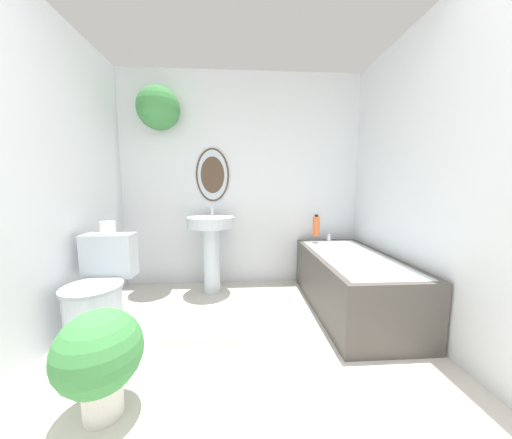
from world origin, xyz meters
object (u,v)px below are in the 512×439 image
object	(u,v)px
toilet	(99,296)
toilet_paper_roll	(108,228)
bathtub	(351,281)
pedestal_sink	(211,240)
potted_plant	(100,355)
shampoo_bottle	(316,226)

from	to	relation	value
toilet	toilet_paper_roll	bearing A→B (deg)	90.00
toilet	bathtub	world-z (taller)	toilet
pedestal_sink	toilet_paper_roll	bearing A→B (deg)	-141.85
toilet	potted_plant	distance (m)	0.80
pedestal_sink	potted_plant	size ratio (longest dim) A/B	1.70
toilet	toilet_paper_roll	world-z (taller)	toilet_paper_roll
shampoo_bottle	bathtub	bearing A→B (deg)	-72.75
toilet_paper_roll	pedestal_sink	bearing A→B (deg)	38.15
toilet	shampoo_bottle	bearing A→B (deg)	24.41
pedestal_sink	toilet_paper_roll	xyz separation A→B (m)	(-0.75, -0.59, 0.23)
toilet	bathtub	distance (m)	2.10
potted_plant	toilet_paper_roll	size ratio (longest dim) A/B	4.92
toilet	pedestal_sink	distance (m)	1.12
pedestal_sink	potted_plant	bearing A→B (deg)	-104.11
shampoo_bottle	potted_plant	world-z (taller)	shampoo_bottle
toilet	potted_plant	xyz separation A→B (m)	(0.38, -0.71, 0.00)
shampoo_bottle	potted_plant	distance (m)	2.22
shampoo_bottle	toilet_paper_roll	xyz separation A→B (m)	(-1.90, -0.67, 0.10)
toilet	potted_plant	world-z (taller)	toilet
toilet	shampoo_bottle	world-z (taller)	shampoo_bottle
pedestal_sink	toilet_paper_roll	world-z (taller)	pedestal_sink
shampoo_bottle	toilet_paper_roll	bearing A→B (deg)	-160.71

